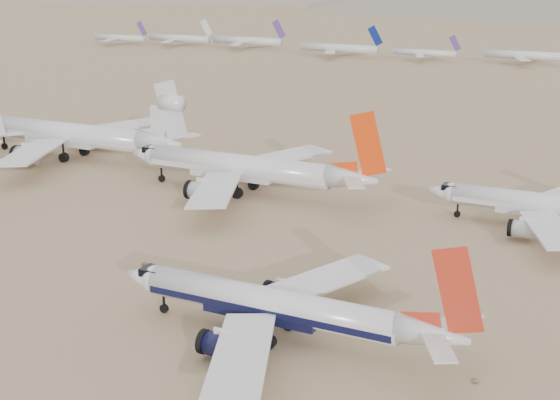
% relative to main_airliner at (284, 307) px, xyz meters
% --- Properties ---
extents(ground, '(7000.00, 7000.00, 0.00)m').
position_rel_main_airliner_xyz_m(ground, '(-0.34, -1.46, -4.44)').
color(ground, '#987B58').
rests_on(ground, ground).
extents(main_airliner, '(45.77, 44.71, 16.15)m').
position_rel_main_airliner_xyz_m(main_airliner, '(0.00, 0.00, 0.00)').
color(main_airliner, silver).
rests_on(main_airliner, ground).
extents(row2_gold_tail, '(44.26, 43.29, 15.76)m').
position_rel_main_airliner_xyz_m(row2_gold_tail, '(24.74, 59.10, -0.03)').
color(row2_gold_tail, silver).
rests_on(row2_gold_tail, ground).
extents(row2_orange_tail, '(54.69, 53.50, 19.51)m').
position_rel_main_airliner_xyz_m(row2_orange_tail, '(-34.94, 55.15, 1.03)').
color(row2_orange_tail, silver).
rests_on(row2_orange_tail, ground).
extents(row2_white_trijet, '(59.70, 58.34, 21.15)m').
position_rel_main_airliner_xyz_m(row2_white_trijet, '(-86.02, 63.25, 1.68)').
color(row2_white_trijet, silver).
rests_on(row2_white_trijet, ground).
extents(distant_storage_row, '(510.20, 55.04, 14.45)m').
position_rel_main_airliner_xyz_m(distant_storage_row, '(-33.49, 302.25, -0.08)').
color(distant_storage_row, silver).
rests_on(distant_storage_row, ground).
extents(desert_scrub, '(233.60, 121.67, 0.63)m').
position_rel_main_airliner_xyz_m(desert_scrub, '(-21.07, -23.35, -4.16)').
color(desert_scrub, brown).
rests_on(desert_scrub, ground).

